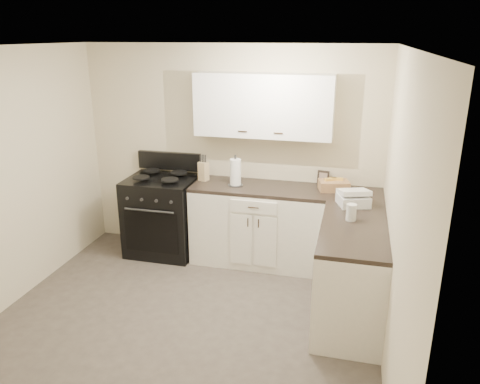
% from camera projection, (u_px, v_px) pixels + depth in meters
% --- Properties ---
extents(floor, '(3.60, 3.60, 0.00)m').
position_uv_depth(floor, '(181.00, 327.00, 4.37)').
color(floor, '#473F38').
rests_on(floor, ground).
extents(ceiling, '(3.60, 3.60, 0.00)m').
position_uv_depth(ceiling, '(167.00, 47.00, 3.56)').
color(ceiling, white).
rests_on(ceiling, wall_back).
extents(wall_back, '(3.60, 0.00, 3.60)m').
position_uv_depth(wall_back, '(230.00, 152.00, 5.62)').
color(wall_back, beige).
rests_on(wall_back, ground).
extents(wall_right, '(0.00, 3.60, 3.60)m').
position_uv_depth(wall_right, '(397.00, 221.00, 3.55)').
color(wall_right, beige).
rests_on(wall_right, ground).
extents(wall_front, '(3.60, 0.00, 3.60)m').
position_uv_depth(wall_front, '(40.00, 321.00, 2.31)').
color(wall_front, beige).
rests_on(wall_front, ground).
extents(base_cabinets_back, '(1.55, 0.60, 0.90)m').
position_uv_depth(base_cabinets_back, '(259.00, 226.00, 5.50)').
color(base_cabinets_back, silver).
rests_on(base_cabinets_back, floor).
extents(base_cabinets_right, '(0.60, 1.90, 0.90)m').
position_uv_depth(base_cabinets_right, '(351.00, 261.00, 4.66)').
color(base_cabinets_right, silver).
rests_on(base_cabinets_right, floor).
extents(countertop_back, '(1.55, 0.60, 0.04)m').
position_uv_depth(countertop_back, '(260.00, 188.00, 5.35)').
color(countertop_back, black).
rests_on(countertop_back, base_cabinets_back).
extents(countertop_right, '(0.60, 1.90, 0.04)m').
position_uv_depth(countertop_right, '(355.00, 217.00, 4.51)').
color(countertop_right, black).
rests_on(countertop_right, base_cabinets_right).
extents(upper_cabinets, '(1.55, 0.30, 0.70)m').
position_uv_depth(upper_cabinets, '(263.00, 106.00, 5.19)').
color(upper_cabinets, white).
rests_on(upper_cabinets, wall_back).
extents(stove, '(0.81, 0.70, 0.98)m').
position_uv_depth(stove, '(163.00, 217.00, 5.76)').
color(stove, black).
rests_on(stove, floor).
extents(knife_block, '(0.13, 0.12, 0.22)m').
position_uv_depth(knife_block, '(203.00, 171.00, 5.53)').
color(knife_block, '#D2B581').
rests_on(knife_block, countertop_back).
extents(paper_towel, '(0.15, 0.15, 0.31)m').
position_uv_depth(paper_towel, '(235.00, 172.00, 5.34)').
color(paper_towel, white).
rests_on(paper_towel, countertop_back).
extents(picture_frame, '(0.14, 0.07, 0.17)m').
position_uv_depth(picture_frame, '(323.00, 178.00, 5.38)').
color(picture_frame, black).
rests_on(picture_frame, countertop_back).
extents(wicker_basket, '(0.37, 0.29, 0.11)m').
position_uv_depth(wicker_basket, '(334.00, 185.00, 5.20)').
color(wicker_basket, '#A77C4F').
rests_on(wicker_basket, countertop_right).
extents(countertop_grill, '(0.37, 0.35, 0.11)m').
position_uv_depth(countertop_grill, '(353.00, 200.00, 4.75)').
color(countertop_grill, white).
rests_on(countertop_grill, countertop_right).
extents(glass_jar, '(0.13, 0.13, 0.16)m').
position_uv_depth(glass_jar, '(351.00, 212.00, 4.35)').
color(glass_jar, silver).
rests_on(glass_jar, countertop_right).
extents(oven_mitt_near, '(0.02, 0.16, 0.28)m').
position_uv_depth(oven_mitt_near, '(315.00, 272.00, 4.31)').
color(oven_mitt_near, black).
rests_on(oven_mitt_near, base_cabinets_right).
extents(oven_mitt_far, '(0.02, 0.13, 0.23)m').
position_uv_depth(oven_mitt_far, '(315.00, 276.00, 4.43)').
color(oven_mitt_far, black).
rests_on(oven_mitt_far, base_cabinets_right).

